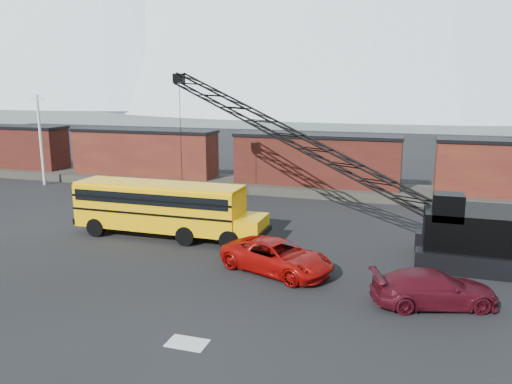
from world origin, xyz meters
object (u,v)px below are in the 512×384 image
at_px(school_bus, 164,207).
at_px(maroon_suv, 434,289).
at_px(red_pickup, 277,257).
at_px(crawler_crane, 298,140).

bearing_deg(school_bus, maroon_suv, -19.37).
bearing_deg(red_pickup, maroon_suv, -82.94).
bearing_deg(maroon_suv, red_pickup, 58.01).
xyz_separation_m(school_bus, crawler_crane, (7.20, 2.96, 3.85)).
bearing_deg(maroon_suv, crawler_crane, 24.52).
bearing_deg(red_pickup, school_bus, 86.45).
bearing_deg(school_bus, red_pickup, -24.22).
distance_m(red_pickup, crawler_crane, 8.12).
relative_size(school_bus, red_pickup, 2.10).
height_order(school_bus, crawler_crane, crawler_crane).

